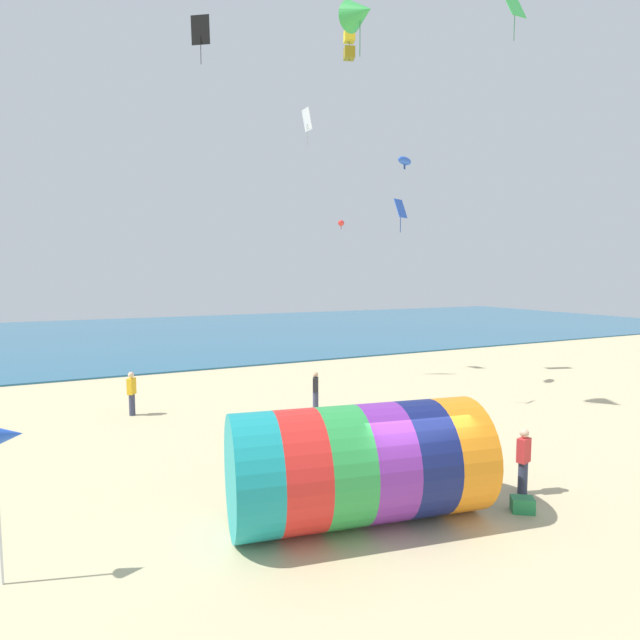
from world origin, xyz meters
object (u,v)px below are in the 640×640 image
Objects in this scene: kite_green_diamond at (515,7)px; beach_flag at (7,443)px; kite_blue_diamond at (401,209)px; bystander_mid_beach at (316,391)px; giant_inflatable_tube at (359,463)px; bystander_near_water at (132,393)px; kite_blue_parafoil at (405,161)px; kite_handler at (523,460)px; kite_white_diamond at (307,120)px; kite_red_parafoil at (341,223)px; cooler_box at (522,505)px; kite_yellow_box at (349,45)px; kite_black_diamond at (200,30)px; kite_green_delta at (360,13)px.

kite_green_diamond is 24.69m from beach_flag.
kite_blue_diamond is 8.36m from bystander_mid_beach.
giant_inflatable_tube is 3.49× the size of bystander_near_water.
kite_green_diamond is 1.57× the size of kite_blue_parafoil.
kite_green_diamond is at bearing 46.86° from kite_handler.
kite_blue_diamond reaches higher than beach_flag.
kite_white_diamond reaches higher than kite_red_parafoil.
kite_yellow_box is at bearing 75.49° from cooler_box.
bystander_near_water is at bearing 74.39° from beach_flag.
giant_inflatable_tube is 12.20m from bystander_near_water.
kite_black_diamond is at bearing 108.90° from kite_red_parafoil.
bystander_mid_beach is 13.19m from beach_flag.
kite_red_parafoil reaches higher than kite_handler.
giant_inflatable_tube is 3.20× the size of kite_green_diamond.
bystander_near_water is (-7.37, 4.14, -6.74)m from kite_red_parafoil.
kite_green_diamond is at bearing 18.95° from beach_flag.
bystander_near_water is 7.49m from bystander_mid_beach.
giant_inflatable_tube reaches higher than bystander_mid_beach.
kite_yellow_box reaches higher than giant_inflatable_tube.
kite_green_delta reaches higher than kite_red_parafoil.
kite_handler is 10.58m from kite_red_parafoil.
kite_white_diamond reaches higher than cooler_box.
kite_blue_diamond is (-5.42, 0.58, -8.88)m from kite_green_diamond.
cooler_box is at bearing -20.25° from giant_inflatable_tube.
kite_blue_parafoil is (4.62, 3.51, -4.35)m from kite_green_delta.
kite_black_diamond is at bearing 124.77° from kite_blue_diamond.
kite_handler is at bearing -133.14° from kite_green_diamond.
cooler_box is (0.57, -10.42, -0.65)m from bystander_mid_beach.
kite_green_diamond is 1.09× the size of bystander_near_water.
kite_green_diamond reaches higher than beach_flag.
kite_black_diamond reaches higher than kite_green_delta.
giant_inflatable_tube is 3.94× the size of kite_yellow_box.
kite_yellow_box reaches higher than bystander_near_water.
kite_yellow_box is 12.12m from kite_blue_diamond.
kite_blue_parafoil is (-2.87, 3.97, -5.99)m from kite_green_diamond.
beach_flag is (-6.92, 0.73, 1.29)m from giant_inflatable_tube.
beach_flag is at bearing -148.55° from kite_green_delta.
kite_yellow_box reaches higher than kite_handler.
kite_handler is at bearing -55.27° from bystander_near_water.
giant_inflatable_tube is at bearing -118.06° from kite_yellow_box.
kite_white_diamond is 6.80m from kite_blue_parafoil.
beach_flag is (-14.88, -14.20, -15.43)m from kite_yellow_box.
bystander_mid_beach is (-1.39, 9.68, -0.06)m from kite_handler.
kite_white_diamond is at bearing 121.34° from kite_green_diamond.
kite_black_diamond is at bearing 100.73° from cooler_box.
kite_green_diamond reaches higher than cooler_box.
kite_black_diamond reaches higher than kite_green_diamond.
beach_flag reaches higher than cooler_box.
bystander_mid_beach reaches higher than cooler_box.
kite_green_diamond is 0.98× the size of kite_white_diamond.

